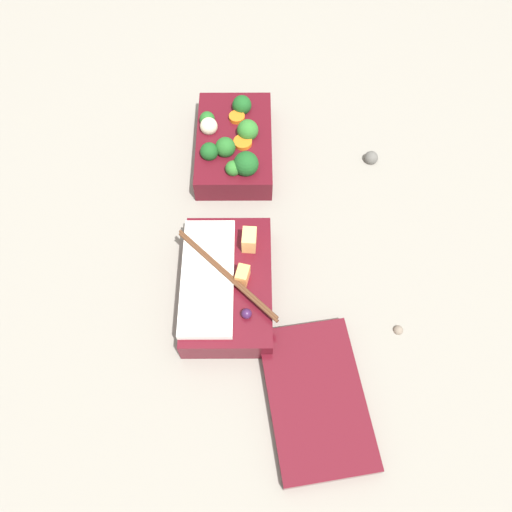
# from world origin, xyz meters

# --- Properties ---
(ground_plane) EXTENTS (3.00, 3.00, 0.00)m
(ground_plane) POSITION_xyz_m (0.00, 0.00, 0.00)
(ground_plane) COLOR gray
(bento_tray_vegetable) EXTENTS (0.22, 0.13, 0.08)m
(bento_tray_vegetable) POSITION_xyz_m (-0.14, 0.00, 0.03)
(bento_tray_vegetable) COLOR #510F19
(bento_tray_vegetable) RESTS_ON ground_plane
(bento_tray_rice) EXTENTS (0.22, 0.15, 0.07)m
(bento_tray_rice) POSITION_xyz_m (0.13, -0.00, 0.03)
(bento_tray_rice) COLOR #510F19
(bento_tray_rice) RESTS_ON ground_plane
(bento_lid) EXTENTS (0.23, 0.16, 0.02)m
(bento_lid) POSITION_xyz_m (0.30, 0.12, 0.01)
(bento_lid) COLOR #510F19
(bento_lid) RESTS_ON ground_plane
(pebble_0) EXTENTS (0.01, 0.01, 0.01)m
(pebble_0) POSITION_xyz_m (0.20, 0.25, 0.00)
(pebble_0) COLOR #7A6B5B
(pebble_0) RESTS_ON ground_plane
(pebble_1) EXTENTS (0.02, 0.02, 0.02)m
(pebble_1) POSITION_xyz_m (-0.13, 0.25, 0.01)
(pebble_1) COLOR #595651
(pebble_1) RESTS_ON ground_plane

